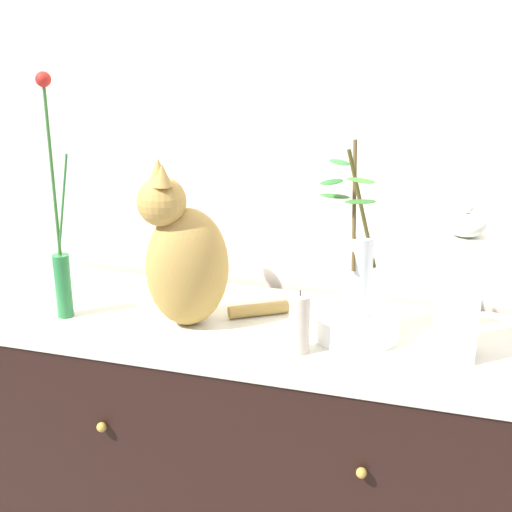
{
  "coord_description": "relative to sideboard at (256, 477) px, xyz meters",
  "views": [
    {
      "loc": [
        0.46,
        -1.55,
        1.66
      ],
      "look_at": [
        0.0,
        0.0,
        1.08
      ],
      "focal_mm": 50.18,
      "sensor_mm": 36.0,
      "label": 1
    }
  ],
  "objects": [
    {
      "name": "vase_slim_green",
      "position": [
        -0.48,
        -0.09,
        0.63
      ],
      "size": [
        0.07,
        0.04,
        0.61
      ],
      "color": "#26753C",
      "rests_on": "sideboard"
    },
    {
      "name": "candle_pillar",
      "position": [
        0.14,
        -0.11,
        0.52
      ],
      "size": [
        0.05,
        0.05,
        0.15
      ],
      "color": "beige",
      "rests_on": "sideboard"
    },
    {
      "name": "cat_sitting",
      "position": [
        -0.17,
        -0.05,
        0.63
      ],
      "size": [
        0.35,
        0.27,
        0.41
      ],
      "color": "#A98640",
      "rests_on": "sideboard"
    },
    {
      "name": "vase_glass_clear",
      "position": [
        0.24,
        0.0,
        0.63
      ],
      "size": [
        0.14,
        0.14,
        0.41
      ],
      "color": "silver",
      "rests_on": "bowl_porcelain"
    },
    {
      "name": "jar_lidded_porcelain",
      "position": [
        0.48,
        -0.03,
        0.61
      ],
      "size": [
        0.09,
        0.09,
        0.36
      ],
      "color": "white",
      "rests_on": "sideboard"
    },
    {
      "name": "wall_back",
      "position": [
        0.0,
        0.32,
        0.85
      ],
      "size": [
        4.4,
        0.08,
        2.6
      ],
      "primitive_type": "cube",
      "color": "silver",
      "rests_on": "ground_plane"
    },
    {
      "name": "sideboard",
      "position": [
        0.0,
        0.0,
        0.0
      ],
      "size": [
        1.41,
        0.5,
        0.9
      ],
      "color": "black",
      "rests_on": "ground_plane"
    },
    {
      "name": "bowl_porcelain",
      "position": [
        0.24,
        0.01,
        0.48
      ],
      "size": [
        0.21,
        0.21,
        0.06
      ],
      "primitive_type": "cylinder",
      "color": "white",
      "rests_on": "sideboard"
    }
  ]
}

